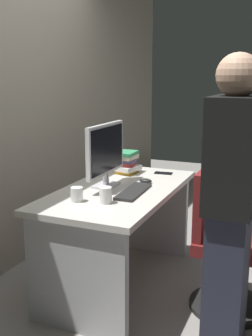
{
  "coord_description": "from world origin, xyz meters",
  "views": [
    {
      "loc": [
        -2.59,
        -1.15,
        1.53
      ],
      "look_at": [
        0.0,
        -0.05,
        0.89
      ],
      "focal_mm": 43.77,
      "sensor_mm": 36.0,
      "label": 1
    }
  ],
  "objects_px": {
    "office_chair": "(223,247)",
    "person_at_desk": "(231,210)",
    "keyboard": "(133,191)",
    "cell_phone": "(163,173)",
    "mouse": "(145,181)",
    "handbag": "(227,244)",
    "book_stack": "(127,162)",
    "cup_by_monitor": "(77,194)",
    "desk": "(120,218)",
    "cup_near_keyboard": "(106,195)",
    "monitor": "(106,152)"
  },
  "relations": [
    {
      "from": "office_chair",
      "to": "handbag",
      "type": "height_order",
      "value": "office_chair"
    },
    {
      "from": "keyboard",
      "to": "cup_by_monitor",
      "type": "height_order",
      "value": "cup_by_monitor"
    },
    {
      "from": "desk",
      "to": "book_stack",
      "type": "relative_size",
      "value": 6.47
    },
    {
      "from": "cell_phone",
      "to": "office_chair",
      "type": "bearing_deg",
      "value": -139.17
    },
    {
      "from": "monitor",
      "to": "keyboard",
      "type": "relative_size",
      "value": 1.26
    },
    {
      "from": "cell_phone",
      "to": "handbag",
      "type": "height_order",
      "value": "cell_phone"
    },
    {
      "from": "person_at_desk",
      "to": "cell_phone",
      "type": "xyz_separation_m",
      "value": [
        1.04,
        0.7,
        -0.09
      ]
    },
    {
      "from": "monitor",
      "to": "book_stack",
      "type": "distance_m",
      "value": 0.47
    },
    {
      "from": "desk",
      "to": "cup_near_keyboard",
      "type": "relative_size",
      "value": 13.72
    },
    {
      "from": "office_chair",
      "to": "keyboard",
      "type": "distance_m",
      "value": 0.69
    },
    {
      "from": "person_at_desk",
      "to": "mouse",
      "type": "height_order",
      "value": "person_at_desk"
    },
    {
      "from": "monitor",
      "to": "handbag",
      "type": "xyz_separation_m",
      "value": [
        0.73,
        -0.78,
        -0.86
      ]
    },
    {
      "from": "keyboard",
      "to": "handbag",
      "type": "distance_m",
      "value": 1.15
    },
    {
      "from": "monitor",
      "to": "cell_phone",
      "type": "bearing_deg",
      "value": -25.36
    },
    {
      "from": "office_chair",
      "to": "person_at_desk",
      "type": "xyz_separation_m",
      "value": [
        -0.48,
        -0.1,
        0.41
      ]
    },
    {
      "from": "book_stack",
      "to": "desk",
      "type": "bearing_deg",
      "value": -164.11
    },
    {
      "from": "office_chair",
      "to": "monitor",
      "type": "xyz_separation_m",
      "value": [
        0.02,
        0.86,
        0.57
      ]
    },
    {
      "from": "book_stack",
      "to": "monitor",
      "type": "bearing_deg",
      "value": -177.41
    },
    {
      "from": "desk",
      "to": "book_stack",
      "type": "bearing_deg",
      "value": 15.89
    },
    {
      "from": "cup_near_keyboard",
      "to": "cell_phone",
      "type": "distance_m",
      "value": 0.91
    },
    {
      "from": "desk",
      "to": "keyboard",
      "type": "distance_m",
      "value": 0.29
    },
    {
      "from": "person_at_desk",
      "to": "handbag",
      "type": "height_order",
      "value": "person_at_desk"
    },
    {
      "from": "person_at_desk",
      "to": "cell_phone",
      "type": "distance_m",
      "value": 1.26
    },
    {
      "from": "desk",
      "to": "book_stack",
      "type": "xyz_separation_m",
      "value": [
        0.44,
        0.12,
        0.32
      ]
    },
    {
      "from": "cup_near_keyboard",
      "to": "handbag",
      "type": "xyz_separation_m",
      "value": [
        1.09,
        -0.61,
        -0.66
      ]
    },
    {
      "from": "desk",
      "to": "person_at_desk",
      "type": "distance_m",
      "value": 1.05
    },
    {
      "from": "monitor",
      "to": "desk",
      "type": "bearing_deg",
      "value": -87.01
    },
    {
      "from": "person_at_desk",
      "to": "cell_phone",
      "type": "relative_size",
      "value": 11.38
    },
    {
      "from": "mouse",
      "to": "book_stack",
      "type": "distance_m",
      "value": 0.35
    },
    {
      "from": "keyboard",
      "to": "cup_near_keyboard",
      "type": "xyz_separation_m",
      "value": [
        -0.28,
        0.08,
        0.04
      ]
    },
    {
      "from": "keyboard",
      "to": "cup_by_monitor",
      "type": "xyz_separation_m",
      "value": [
        -0.32,
        0.26,
        0.04
      ]
    },
    {
      "from": "office_chair",
      "to": "cup_near_keyboard",
      "type": "xyz_separation_m",
      "value": [
        -0.34,
        0.69,
        0.37
      ]
    },
    {
      "from": "keyboard",
      "to": "handbag",
      "type": "relative_size",
      "value": 1.14
    },
    {
      "from": "desk",
      "to": "cell_phone",
      "type": "distance_m",
      "value": 0.61
    },
    {
      "from": "cell_phone",
      "to": "person_at_desk",
      "type": "bearing_deg",
      "value": -151.72
    },
    {
      "from": "office_chair",
      "to": "cell_phone",
      "type": "height_order",
      "value": "office_chair"
    },
    {
      "from": "cup_by_monitor",
      "to": "book_stack",
      "type": "distance_m",
      "value": 0.84
    },
    {
      "from": "keyboard",
      "to": "handbag",
      "type": "height_order",
      "value": "keyboard"
    },
    {
      "from": "desk",
      "to": "person_at_desk",
      "type": "xyz_separation_m",
      "value": [
        -0.5,
        -0.86,
        0.33
      ]
    },
    {
      "from": "cell_phone",
      "to": "cup_by_monitor",
      "type": "bearing_deg",
      "value": 158.22
    },
    {
      "from": "office_chair",
      "to": "mouse",
      "type": "bearing_deg",
      "value": 70.15
    },
    {
      "from": "office_chair",
      "to": "handbag",
      "type": "distance_m",
      "value": 0.81
    },
    {
      "from": "cup_near_keyboard",
      "to": "keyboard",
      "type": "bearing_deg",
      "value": -14.93
    },
    {
      "from": "desk",
      "to": "monitor",
      "type": "bearing_deg",
      "value": 92.99
    },
    {
      "from": "cup_by_monitor",
      "to": "office_chair",
      "type": "bearing_deg",
      "value": -66.56
    },
    {
      "from": "keyboard",
      "to": "cell_phone",
      "type": "distance_m",
      "value": 0.62
    },
    {
      "from": "office_chair",
      "to": "cup_by_monitor",
      "type": "relative_size",
      "value": 10.08
    },
    {
      "from": "handbag",
      "to": "cup_by_monitor",
      "type": "bearing_deg",
      "value": 144.95
    },
    {
      "from": "office_chair",
      "to": "handbag",
      "type": "relative_size",
      "value": 2.49
    },
    {
      "from": "desk",
      "to": "handbag",
      "type": "xyz_separation_m",
      "value": [
        0.72,
        -0.67,
        -0.37
      ]
    }
  ]
}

